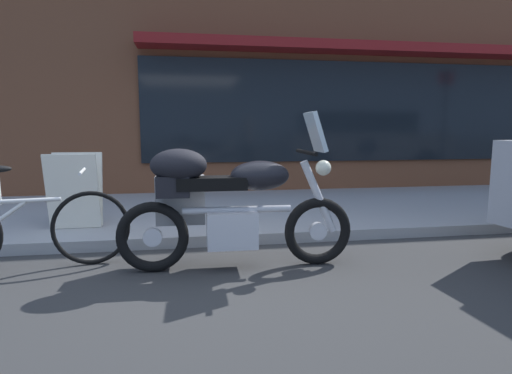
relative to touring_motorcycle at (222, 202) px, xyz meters
name	(u,v)px	position (x,y,z in m)	size (l,w,h in m)	color
ground_plane	(203,283)	(-0.19, -0.36, -0.60)	(80.00, 80.00, 0.00)	#2F2F2F
touring_motorcycle	(222,202)	(0.00, 0.00, 0.00)	(2.09, 0.69, 1.39)	black
parked_bicycle	(26,229)	(-1.69, 0.20, -0.22)	(1.72, 0.48, 0.93)	black
sandwich_board_sign	(75,191)	(-1.55, 1.31, -0.05)	(0.55, 0.40, 0.85)	silver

